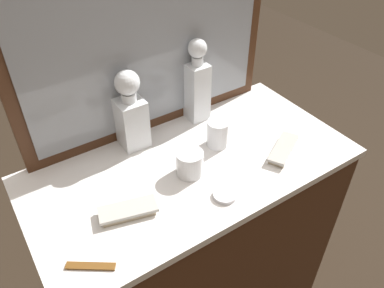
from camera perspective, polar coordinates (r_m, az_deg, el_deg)
dresser at (r=1.56m, az=-0.00°, el=-15.12°), size 1.06×0.54×0.89m
dresser_mirror at (r=1.25m, az=-6.55°, el=13.64°), size 0.91×0.03×0.58m
crystal_decanter_front at (r=1.36m, az=0.76°, el=8.34°), size 0.07×0.07×0.31m
crystal_decanter_center at (r=1.25m, az=-9.08°, el=4.03°), size 0.09×0.09×0.28m
crystal_tumbler_far_right at (r=1.17m, az=-0.34°, el=-3.04°), size 0.09×0.09×0.08m
crystal_tumbler_front at (r=1.28m, az=3.88°, el=1.44°), size 0.07×0.07×0.09m
silver_brush_rear at (r=1.30m, az=13.50°, el=-0.80°), size 0.18×0.13×0.02m
silver_brush_left at (r=1.08m, az=-9.53°, el=-9.83°), size 0.17×0.10×0.02m
porcelain_dish at (r=1.12m, az=4.94°, el=-7.61°), size 0.07×0.07×0.01m
tortoiseshell_comb at (r=1.01m, az=-14.93°, el=-17.24°), size 0.11×0.09×0.01m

